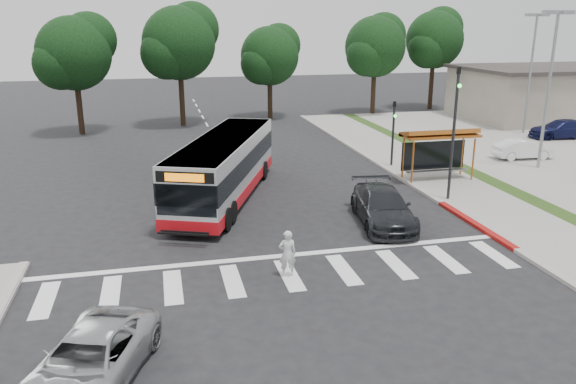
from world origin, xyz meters
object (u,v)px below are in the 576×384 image
object	(u,v)px
transit_bus	(225,169)
silver_suv_south	(89,361)
dark_sedan	(383,207)
pedestrian	(287,254)

from	to	relation	value
transit_bus	silver_suv_south	xyz separation A→B (m)	(-5.06, -14.38, -0.87)
dark_sedan	silver_suv_south	xyz separation A→B (m)	(-11.30, -9.12, -0.10)
transit_bus	pedestrian	size ratio (longest dim) A/B	7.05
dark_sedan	silver_suv_south	bearing A→B (deg)	-132.51
silver_suv_south	pedestrian	bearing A→B (deg)	59.01
pedestrian	transit_bus	bearing A→B (deg)	-81.19
silver_suv_south	transit_bus	bearing A→B (deg)	90.71
transit_bus	silver_suv_south	bearing A→B (deg)	-87.67
dark_sedan	transit_bus	bearing A→B (deg)	148.48
dark_sedan	silver_suv_south	distance (m)	14.53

